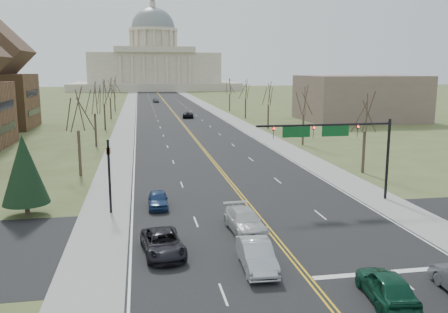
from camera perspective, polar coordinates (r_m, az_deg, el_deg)
name	(u,v)px	position (r m, az deg, el deg)	size (l,w,h in m)	color
ground	(303,271)	(28.43, 9.44, -13.47)	(600.00, 600.00, 0.00)	#4B5229
road	(172,110)	(135.20, -6.31, 5.57)	(20.00, 380.00, 0.01)	black
cross_road	(274,236)	(33.72, 6.00, -9.46)	(120.00, 14.00, 0.01)	black
sidewalk_left	(128,111)	(134.94, -11.43, 5.42)	(4.00, 380.00, 0.03)	gray
sidewalk_right	(214,109)	(136.52, -1.26, 5.68)	(4.00, 380.00, 0.03)	gray
center_line	(172,110)	(135.20, -6.31, 5.57)	(0.42, 380.00, 0.01)	gold
edge_line_left	(136,111)	(134.90, -10.49, 5.45)	(0.15, 380.00, 0.01)	silver
edge_line_right	(206,110)	(136.20, -2.18, 5.66)	(0.15, 380.00, 0.01)	silver
stop_bar	(392,272)	(29.57, 19.52, -12.95)	(9.50, 0.50, 0.01)	silver
capitol	(154,64)	(274.49, -8.40, 10.96)	(90.00, 60.00, 50.00)	beige
signal_mast	(335,137)	(41.70, 13.16, 2.34)	(12.12, 0.44, 7.20)	black
signal_left	(109,168)	(38.78, -13.67, -1.36)	(0.32, 0.36, 6.00)	black
tree_r_0	(366,115)	(54.47, 16.68, 4.86)	(3.74, 3.74, 8.50)	#3D3024
tree_l_0	(77,112)	(53.01, -17.24, 5.11)	(3.96, 3.96, 9.00)	#3D3024
tree_r_1	(304,102)	(72.82, 9.59, 6.47)	(3.74, 3.74, 8.50)	#3D3024
tree_l_1	(94,100)	(72.85, -15.35, 6.55)	(3.96, 3.96, 9.00)	#3D3024
tree_r_2	(269,95)	(91.87, 5.38, 7.37)	(3.74, 3.74, 8.50)	#3D3024
tree_l_2	(104,93)	(92.76, -14.27, 7.37)	(3.96, 3.96, 9.00)	#3D3024
tree_r_3	(246,90)	(111.25, 2.62, 7.95)	(3.74, 3.74, 8.50)	#3D3024
tree_l_3	(110,89)	(112.70, -13.57, 7.90)	(3.96, 3.96, 9.00)	#3D3024
tree_r_4	(230,87)	(130.82, 0.67, 8.34)	(3.74, 3.74, 8.50)	#3D3024
tree_l_4	(114,86)	(132.65, -13.08, 8.27)	(3.96, 3.96, 9.00)	#3D3024
conifer_l	(24,169)	(40.21, -22.91, -1.44)	(3.64, 3.64, 6.50)	#3D3024
bldg_right_mass	(359,98)	(111.90, 15.96, 6.78)	(25.00, 20.00, 10.00)	brown
car_nb_inner_lead	(386,286)	(25.80, 18.95, -14.51)	(1.91, 4.75, 1.62)	#0E3E29
car_sb_inner_lead	(257,255)	(28.18, 3.93, -11.76)	(1.71, 4.92, 1.62)	#AAADB3
car_sb_outer_lead	(163,243)	(30.39, -7.36, -10.31)	(2.38, 5.17, 1.44)	black
car_sb_inner_second	(245,221)	(34.14, 2.52, -7.75)	(2.20, 5.42, 1.57)	silver
car_sb_outer_second	(158,199)	(40.28, -7.95, -5.12)	(1.64, 4.07, 1.39)	navy
car_far_nb	(188,115)	(113.36, -4.34, 5.04)	(2.47, 5.36, 1.49)	black
car_far_sb	(156,100)	(166.34, -8.22, 6.70)	(1.82, 4.52, 1.54)	#515359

